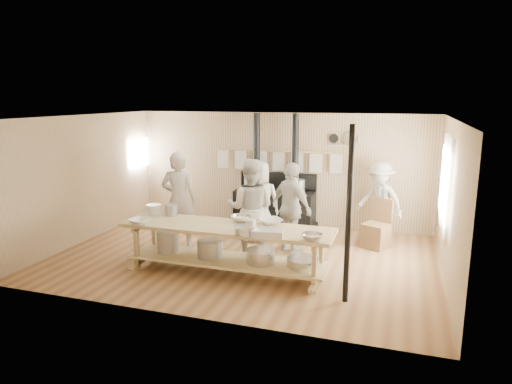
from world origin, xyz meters
TOP-DOWN VIEW (x-y plane):
  - ground at (0.00, 0.00)m, footprint 7.00×7.00m
  - room_shell at (0.00, 0.00)m, footprint 7.00×7.00m
  - window_right at (3.47, 0.60)m, footprint 0.09×1.50m
  - left_opening at (-3.45, 2.00)m, footprint 0.00×0.90m
  - stove at (-0.01, 2.12)m, footprint 1.90×0.75m
  - towel_rail at (0.00, 2.40)m, footprint 3.00×0.04m
  - back_wall_shelf at (1.46, 2.43)m, footprint 0.63×0.14m
  - prep_table at (-0.01, -0.90)m, footprint 3.60×0.90m
  - support_post at (2.05, -1.35)m, footprint 0.08×0.08m
  - cook_far_left at (-1.40, 0.12)m, footprint 0.77×0.57m
  - cook_left at (0.11, 0.06)m, footprint 0.96×0.78m
  - cook_center at (-0.01, 0.98)m, footprint 0.97×0.84m
  - cook_right at (0.77, 0.51)m, footprint 1.09×0.94m
  - cook_by_window at (2.33, 1.95)m, footprint 1.23×1.04m
  - chair at (2.32, 1.32)m, footprint 0.61×0.61m
  - bowl_white_a at (-1.44, -1.23)m, footprint 0.41×0.41m
  - bowl_steel_a at (0.14, -0.57)m, footprint 0.47×0.47m
  - bowl_white_b at (0.68, -0.57)m, footprint 0.53×0.53m
  - bowl_steel_b at (1.51, -1.23)m, footprint 0.42×0.42m
  - roasting_pan at (0.81, -1.23)m, footprint 0.53×0.40m
  - mixing_bowl_large at (0.47, -1.23)m, footprint 0.39×0.39m
  - bucket_galv at (-1.20, -0.57)m, footprint 0.26×0.26m
  - deep_bowl_enamel at (-1.55, -0.57)m, footprint 0.36×0.36m
  - pitcher at (0.54, -1.23)m, footprint 0.17×0.17m

SIDE VIEW (x-z plane):
  - ground at x=0.00m, z-range 0.00..0.00m
  - chair at x=2.32m, z-range -0.20..0.78m
  - prep_table at x=-0.01m, z-range 0.10..0.95m
  - stove at x=-0.01m, z-range -0.78..1.82m
  - cook_by_window at x=2.33m, z-range 0.00..1.65m
  - cook_center at x=-0.01m, z-range 0.00..1.68m
  - cook_right at x=0.77m, z-range 0.00..1.75m
  - bowl_white_a at x=-1.44m, z-range 0.85..0.93m
  - bowl_white_b at x=0.68m, z-range 0.85..0.94m
  - bowl_steel_b at x=1.51m, z-range 0.85..0.95m
  - bowl_steel_a at x=0.14m, z-range 0.85..0.95m
  - roasting_pan at x=0.81m, z-range 0.85..0.96m
  - mixing_bowl_large at x=0.47m, z-range 0.85..0.97m
  - cook_left at x=0.11m, z-range 0.00..1.86m
  - deep_bowl_enamel at x=-1.55m, z-range 0.85..1.02m
  - bucket_galv at x=-1.20m, z-range 0.85..1.05m
  - cook_far_left at x=-1.40m, z-range 0.00..1.93m
  - pitcher at x=0.54m, z-range 0.85..1.09m
  - support_post at x=2.05m, z-range 0.00..2.60m
  - window_right at x=3.47m, z-range 0.67..2.33m
  - towel_rail at x=0.00m, z-range 1.32..1.79m
  - left_opening at x=-3.45m, z-range 1.15..2.05m
  - room_shell at x=0.00m, z-range -1.88..5.12m
  - back_wall_shelf at x=1.46m, z-range 1.84..2.17m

